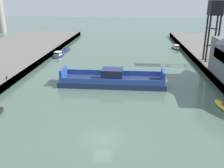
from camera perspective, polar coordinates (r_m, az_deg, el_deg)
The scene contains 8 objects.
ground_plane at distance 32.86m, azimuth -2.20°, elevation -12.48°, with size 400.00×400.00×0.00m, color #4C6656.
chain_ferry at distance 51.45m, azimuth 0.07°, elevation 0.95°, with size 21.59×6.46×3.41m.
moored_boat_near_left at distance 90.33m, azimuth 14.40°, elevation 8.10°, with size 2.84×7.24×1.47m.
moored_boat_near_right at distance 45.19m, azimuth 24.12°, elevation -4.64°, with size 2.40×5.86×0.95m.
moored_boat_mid_left at distance 77.92m, azimuth -12.13°, elevation 6.57°, with size 3.28×6.95×1.61m.
moored_boat_mid_right at distance 86.06m, azimuth -10.62°, elevation 7.63°, with size 3.15×7.88×0.99m.
crane_tower at distance 67.95m, azimuth 22.42°, elevation 14.44°, with size 3.10×3.10×14.95m.
bollard_left_far at distance 54.54m, azimuth -22.93°, elevation 1.39°, with size 0.32×0.32×0.71m.
Camera 1 is at (3.41, -27.69, 17.36)m, focal length 40.06 mm.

